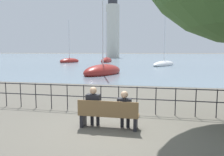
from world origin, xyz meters
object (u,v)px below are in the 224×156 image
object	(u,v)px
sailboat_0	(70,61)
sailboat_3	(107,60)
sailboat_1	(164,64)
park_bench	(108,115)
sailboat_2	(103,71)
harbor_lighthouse	(113,28)
seated_person_left	(94,105)
seated_person_right	(125,108)

from	to	relation	value
sailboat_0	sailboat_3	distance (m)	8.64
sailboat_0	sailboat_1	world-z (taller)	sailboat_0
park_bench	sailboat_2	bearing A→B (deg)	104.67
sailboat_0	sailboat_2	distance (m)	28.45
sailboat_1	sailboat_3	world-z (taller)	sailboat_3
sailboat_0	harbor_lighthouse	bearing A→B (deg)	112.22
sailboat_2	harbor_lighthouse	world-z (taller)	harbor_lighthouse
park_bench	harbor_lighthouse	distance (m)	86.77
park_bench	sailboat_1	distance (m)	33.04
seated_person_left	harbor_lighthouse	size ratio (longest dim) A/B	0.05
harbor_lighthouse	sailboat_1	bearing A→B (deg)	-69.04
seated_person_left	seated_person_right	size ratio (longest dim) A/B	1.08
seated_person_right	sailboat_0	xyz separation A→B (m)	(-18.75, 40.55, -0.34)
seated_person_right	harbor_lighthouse	distance (m)	86.76
sailboat_2	harbor_lighthouse	distance (m)	70.55
seated_person_right	sailboat_0	bearing A→B (deg)	114.82
sailboat_3	harbor_lighthouse	distance (m)	42.38
sailboat_2	sailboat_0	bearing A→B (deg)	140.45
seated_person_left	sailboat_2	bearing A→B (deg)	103.06
park_bench	sailboat_2	world-z (taller)	sailboat_2
sailboat_0	sailboat_2	xyz separation A→B (m)	(14.09, -24.72, 0.05)
park_bench	sailboat_3	world-z (taller)	sailboat_3
sailboat_0	sailboat_3	xyz separation A→B (m)	(7.90, 3.50, 0.04)
sailboat_1	harbor_lighthouse	distance (m)	56.24
seated_person_left	sailboat_2	world-z (taller)	sailboat_2
seated_person_left	sailboat_3	xyz separation A→B (m)	(-9.86, 44.06, -0.34)
sailboat_2	sailboat_3	bearing A→B (deg)	123.14
seated_person_left	seated_person_right	world-z (taller)	seated_person_left
seated_person_left	seated_person_right	xyz separation A→B (m)	(0.99, 0.00, -0.05)
park_bench	seated_person_right	world-z (taller)	seated_person_right
park_bench	sailboat_2	xyz separation A→B (m)	(-4.17, 15.91, -0.06)
park_bench	sailboat_2	size ratio (longest dim) A/B	0.15
sailboat_1	seated_person_right	bearing A→B (deg)	-71.50
park_bench	seated_person_left	world-z (taller)	seated_person_left
sailboat_1	seated_person_left	bearing A→B (deg)	-73.21
sailboat_1	sailboat_3	xyz separation A→B (m)	(-12.96, 11.20, 0.10)
sailboat_0	sailboat_3	size ratio (longest dim) A/B	0.82
sailboat_1	sailboat_2	bearing A→B (deg)	-89.51
seated_person_left	sailboat_0	size ratio (longest dim) A/B	0.13
sailboat_0	sailboat_1	size ratio (longest dim) A/B	1.07
seated_person_right	sailboat_2	distance (m)	16.51
seated_person_left	sailboat_3	bearing A→B (deg)	102.62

